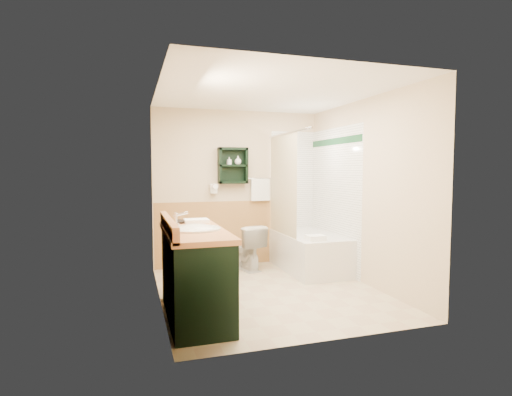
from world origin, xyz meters
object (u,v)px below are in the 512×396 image
object	(u,v)px
vanity	(195,273)
bathtub	(309,251)
hair_dryer	(213,189)
soap_bottle_a	(229,163)
wall_shelf	(233,166)
toilet	(246,247)
vanity_book	(172,213)
soap_bottle_b	(238,161)

from	to	relation	value
vanity	bathtub	size ratio (longest dim) A/B	0.94
hair_dryer	soap_bottle_a	size ratio (longest dim) A/B	2.08
wall_shelf	toilet	bearing A→B (deg)	-66.03
hair_dryer	soap_bottle_a	bearing A→B (deg)	-7.15
wall_shelf	bathtub	distance (m)	1.73
toilet	vanity_book	size ratio (longest dim) A/B	2.91
wall_shelf	bathtub	size ratio (longest dim) A/B	0.37
soap_bottle_a	vanity_book	bearing A→B (deg)	-124.78
wall_shelf	vanity	bearing A→B (deg)	-114.23
bathtub	toilet	world-z (taller)	toilet
toilet	vanity_book	distance (m)	1.79
vanity	soap_bottle_b	size ratio (longest dim) A/B	10.48
soap_bottle_a	wall_shelf	bearing A→B (deg)	4.71
vanity_book	toilet	bearing A→B (deg)	15.81
soap_bottle_a	soap_bottle_b	world-z (taller)	soap_bottle_b
toilet	soap_bottle_b	world-z (taller)	soap_bottle_b
wall_shelf	soap_bottle_b	size ratio (longest dim) A/B	4.11
toilet	soap_bottle_a	distance (m)	1.30
bathtub	toilet	size ratio (longest dim) A/B	2.22
hair_dryer	toilet	xyz separation A→B (m)	(0.42, -0.30, -0.87)
wall_shelf	hair_dryer	distance (m)	0.46
bathtub	toilet	bearing A→B (deg)	162.83
wall_shelf	toilet	size ratio (longest dim) A/B	0.81
wall_shelf	hair_dryer	world-z (taller)	wall_shelf
wall_shelf	vanity_book	bearing A→B (deg)	-126.29
toilet	bathtub	bearing A→B (deg)	148.61
toilet	vanity_book	world-z (taller)	vanity_book
soap_bottle_b	bathtub	bearing A→B (deg)	-29.97
hair_dryer	bathtub	xyz separation A→B (m)	(1.33, -0.58, -0.93)
vanity_book	soap_bottle_b	size ratio (longest dim) A/B	1.74
bathtub	vanity_book	world-z (taller)	vanity_book
vanity	soap_bottle_a	distance (m)	2.44
hair_dryer	toilet	distance (m)	1.01
hair_dryer	soap_bottle_a	distance (m)	0.46
bathtub	soap_bottle_b	size ratio (longest dim) A/B	11.21
hair_dryer	soap_bottle_b	distance (m)	0.56
hair_dryer	soap_bottle_b	world-z (taller)	soap_bottle_b
wall_shelf	vanity	xyz separation A→B (m)	(-0.89, -1.99, -1.11)
soap_bottle_a	hair_dryer	bearing A→B (deg)	172.85
hair_dryer	bathtub	size ratio (longest dim) A/B	0.16
bathtub	soap_bottle_b	xyz separation A→B (m)	(-0.95, 0.55, 1.35)
wall_shelf	vanity_book	world-z (taller)	wall_shelf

